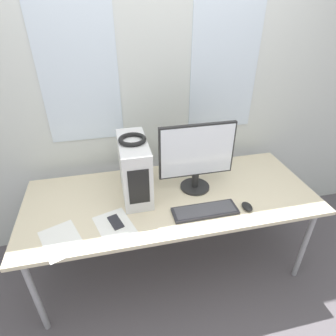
{
  "coord_description": "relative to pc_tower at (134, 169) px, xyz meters",
  "views": [
    {
      "loc": [
        -0.39,
        -1.17,
        1.98
      ],
      "look_at": [
        -0.03,
        0.43,
        0.97
      ],
      "focal_mm": 30.0,
      "sensor_mm": 36.0,
      "label": 1
    }
  ],
  "objects": [
    {
      "name": "paper_sheet_front",
      "position": [
        -0.18,
        -0.32,
        -0.21
      ],
      "size": [
        0.29,
        0.34,
        0.0
      ],
      "rotation": [
        0.0,
        0.0,
        0.3
      ],
      "color": "white",
      "rests_on": "desk"
    },
    {
      "name": "pc_tower",
      "position": [
        0.0,
        0.0,
        0.0
      ],
      "size": [
        0.19,
        0.46,
        0.42
      ],
      "color": "silver",
      "rests_on": "desk"
    },
    {
      "name": "cell_phone",
      "position": [
        -0.17,
        -0.29,
        -0.21
      ],
      "size": [
        0.11,
        0.15,
        0.01
      ],
      "rotation": [
        0.0,
        0.0,
        0.32
      ],
      "color": "#232328",
      "rests_on": "desk"
    },
    {
      "name": "paper_sheet_left",
      "position": [
        -0.5,
        -0.37,
        -0.21
      ],
      "size": [
        0.3,
        0.35,
        0.0
      ],
      "rotation": [
        0.0,
        0.0,
        0.38
      ],
      "color": "white",
      "rests_on": "desk"
    },
    {
      "name": "monitor_main",
      "position": [
        0.44,
        -0.03,
        0.07
      ],
      "size": [
        0.55,
        0.22,
        0.52
      ],
      "color": "black",
      "rests_on": "desk"
    },
    {
      "name": "desk",
      "position": [
        0.25,
        -0.09,
        -0.26
      ],
      "size": [
        2.1,
        0.86,
        0.73
      ],
      "color": "beige",
      "rests_on": "ground_plane"
    },
    {
      "name": "headphones",
      "position": [
        0.0,
        0.0,
        0.23
      ],
      "size": [
        0.19,
        0.19,
        0.03
      ],
      "color": "black",
      "rests_on": "pc_tower"
    },
    {
      "name": "ground_plane",
      "position": [
        0.25,
        -0.52,
        -0.94
      ],
      "size": [
        14.0,
        14.0,
        0.0
      ],
      "primitive_type": "plane",
      "color": "#565156"
    },
    {
      "name": "keyboard",
      "position": [
        0.42,
        -0.32,
        -0.2
      ],
      "size": [
        0.44,
        0.15,
        0.02
      ],
      "color": "#28282D",
      "rests_on": "desk"
    },
    {
      "name": "wall_back",
      "position": [
        0.25,
        0.47,
        0.41
      ],
      "size": [
        8.0,
        0.07,
        2.7
      ],
      "color": "silver",
      "rests_on": "ground_plane"
    },
    {
      "name": "mouse",
      "position": [
        0.72,
        -0.35,
        -0.2
      ],
      "size": [
        0.07,
        0.1,
        0.03
      ],
      "color": "black",
      "rests_on": "desk"
    }
  ]
}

